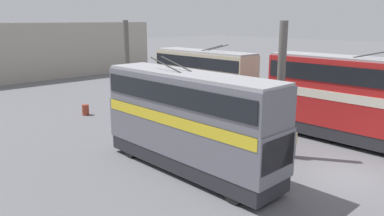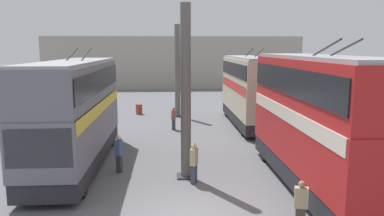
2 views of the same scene
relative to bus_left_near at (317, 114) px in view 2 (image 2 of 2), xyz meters
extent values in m
plane|color=slate|center=(-2.28, 5.18, -3.08)|extent=(240.00, 240.00, 0.00)
cube|color=#A8A093|center=(37.70, 5.18, 0.53)|extent=(0.50, 36.00, 7.23)
cylinder|color=#605B56|center=(1.63, 5.18, 0.71)|extent=(0.45, 0.45, 7.58)
cube|color=#333338|center=(1.63, 5.18, -3.04)|extent=(0.81, 0.81, 0.08)
cylinder|color=#605B56|center=(16.46, 5.18, 0.71)|extent=(0.45, 0.45, 7.58)
cube|color=#333338|center=(16.46, 5.18, -3.04)|extent=(0.81, 0.81, 0.08)
cylinder|color=black|center=(3.84, -1.05, -2.56)|extent=(1.03, 0.30, 1.03)
cylinder|color=black|center=(3.84, 1.05, -2.56)|extent=(1.03, 0.30, 1.03)
cylinder|color=black|center=(-3.66, 1.05, -2.56)|extent=(1.03, 0.30, 1.03)
cube|color=#28282D|center=(-0.01, 0.00, -2.41)|extent=(10.29, 2.45, 0.78)
cube|color=red|center=(-0.01, 0.00, -0.86)|extent=(10.50, 2.50, 2.30)
cube|color=silver|center=(-0.01, 0.00, 0.01)|extent=(10.19, 2.54, 0.55)
cube|color=red|center=(-0.01, 0.00, 1.24)|extent=(10.40, 2.43, 1.91)
cube|color=black|center=(-0.01, 0.00, 1.34)|extent=(10.08, 2.51, 1.05)
cube|color=#9E9EA3|center=(-0.01, 0.00, 2.27)|extent=(10.29, 2.25, 0.14)
cube|color=black|center=(5.18, 0.00, -0.63)|extent=(0.12, 2.30, 1.47)
cylinder|color=#282828|center=(-1.33, -0.35, 2.63)|extent=(2.35, 0.07, 0.65)
cylinder|color=#282828|center=(-1.33, 0.35, 2.63)|extent=(2.35, 0.07, 0.65)
cylinder|color=black|center=(16.23, -1.05, -2.61)|extent=(0.94, 0.30, 0.94)
cylinder|color=black|center=(16.23, 1.05, -2.61)|extent=(0.94, 0.30, 0.94)
cylinder|color=black|center=(9.24, -1.05, -2.61)|extent=(0.94, 0.30, 0.94)
cylinder|color=black|center=(9.24, 1.05, -2.61)|extent=(0.94, 0.30, 0.94)
cube|color=#28282D|center=(12.64, 0.00, -2.44)|extent=(9.79, 2.45, 0.76)
cube|color=beige|center=(12.64, 0.00, -0.95)|extent=(9.99, 2.50, 2.22)
cube|color=red|center=(12.64, 0.00, -0.11)|extent=(9.69, 2.54, 0.55)
cube|color=beige|center=(12.64, 0.00, 1.00)|extent=(9.89, 2.43, 1.68)
cube|color=black|center=(12.64, 0.00, 1.08)|extent=(9.59, 2.51, 0.92)
cube|color=#9E9EA3|center=(12.64, 0.00, 1.91)|extent=(9.79, 2.25, 0.14)
cube|color=black|center=(17.57, 0.00, -0.73)|extent=(0.12, 2.30, 1.42)
cylinder|color=#282828|center=(11.39, -0.35, 2.27)|extent=(2.35, 0.07, 0.65)
cylinder|color=#282828|center=(11.39, 0.35, 2.27)|extent=(2.35, 0.07, 0.65)
cylinder|color=black|center=(-0.38, 9.32, -2.61)|extent=(0.95, 0.30, 0.95)
cylinder|color=black|center=(-0.38, 11.42, -2.61)|extent=(0.95, 0.30, 0.95)
cylinder|color=black|center=(7.23, 9.32, -2.61)|extent=(0.95, 0.30, 0.95)
cylinder|color=black|center=(7.23, 11.42, -2.61)|extent=(0.95, 0.30, 0.95)
cube|color=#28282D|center=(3.53, 10.37, -2.44)|extent=(10.39, 2.45, 0.76)
cube|color=slate|center=(3.53, 10.37, -0.96)|extent=(10.61, 2.50, 2.18)
cube|color=yellow|center=(3.53, 10.37, -0.15)|extent=(10.29, 2.54, 0.55)
cube|color=slate|center=(3.53, 10.37, 1.01)|extent=(10.50, 2.43, 1.77)
cube|color=black|center=(3.53, 10.37, 1.10)|extent=(10.18, 2.51, 0.97)
cube|color=#9E9EA3|center=(3.53, 10.37, 1.96)|extent=(10.39, 2.25, 0.14)
cube|color=black|center=(-1.72, 10.37, -0.75)|extent=(0.12, 2.30, 1.40)
cylinder|color=#282828|center=(4.85, 10.02, 2.32)|extent=(2.35, 0.07, 0.65)
cylinder|color=#282828|center=(4.85, 10.72, 2.32)|extent=(2.35, 0.07, 0.65)
cube|color=tan|center=(-3.53, 1.81, -1.99)|extent=(0.35, 0.47, 0.66)
sphere|color=#A37A5B|center=(-3.53, 1.81, -1.55)|extent=(0.22, 0.22, 0.22)
cube|color=#2D2D33|center=(2.45, 8.24, -2.67)|extent=(0.34, 0.27, 0.83)
cube|color=#3D5684|center=(2.45, 8.24, -1.90)|extent=(0.47, 0.34, 0.72)
sphere|color=beige|center=(2.45, 8.24, -1.42)|extent=(0.23, 0.23, 0.23)
cube|color=#384251|center=(11.36, 5.59, -2.71)|extent=(0.33, 0.26, 0.75)
cube|color=#934C42|center=(11.36, 5.59, -2.01)|extent=(0.46, 0.32, 0.65)
sphere|color=#A37A5B|center=(11.36, 5.59, -1.58)|extent=(0.21, 0.21, 0.21)
cube|color=#384251|center=(0.82, 4.88, -2.67)|extent=(0.35, 0.30, 0.82)
cube|color=tan|center=(0.82, 4.88, -1.91)|extent=(0.48, 0.39, 0.71)
sphere|color=beige|center=(0.82, 4.88, -1.44)|extent=(0.23, 0.23, 0.23)
cylinder|color=#933828|center=(17.80, 8.50, -2.65)|extent=(0.55, 0.55, 0.86)
cylinder|color=#933828|center=(17.80, 8.50, -2.65)|extent=(0.58, 0.58, 0.04)
camera|label=1|loc=(-9.64, 22.78, 4.56)|focal=35.00mm
camera|label=2|loc=(-14.39, 5.92, 2.66)|focal=35.00mm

